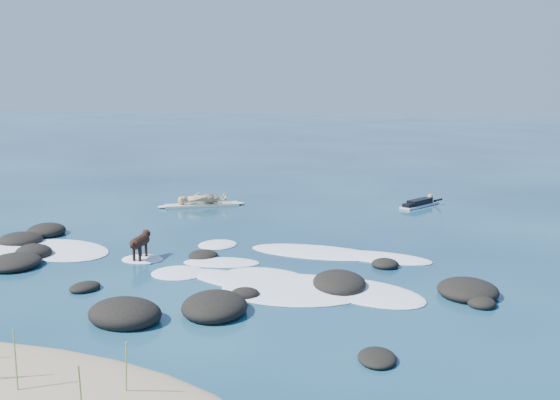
% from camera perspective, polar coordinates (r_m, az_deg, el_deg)
% --- Properties ---
extents(ground, '(160.00, 160.00, 0.00)m').
position_cam_1_polar(ground, '(16.34, -6.46, -5.40)').
color(ground, '#0A2642').
rests_on(ground, ground).
extents(reef_rocks, '(13.88, 7.25, 0.58)m').
position_cam_1_polar(reef_rocks, '(14.68, -11.37, -6.93)').
color(reef_rocks, black).
rests_on(reef_rocks, ground).
extents(breaking_foam, '(13.60, 5.57, 0.12)m').
position_cam_1_polar(breaking_foam, '(15.64, -7.08, -6.10)').
color(breaking_foam, white).
rests_on(breaking_foam, ground).
extents(standing_surfer_rig, '(2.93, 2.00, 1.86)m').
position_cam_1_polar(standing_surfer_rig, '(23.31, -7.18, 1.20)').
color(standing_surfer_rig, beige).
rests_on(standing_surfer_rig, ground).
extents(paddling_surfer_rig, '(1.45, 2.10, 0.38)m').
position_cam_1_polar(paddling_surfer_rig, '(23.80, 12.70, -0.26)').
color(paddling_surfer_rig, silver).
rests_on(paddling_surfer_rig, ground).
extents(dog, '(0.39, 1.18, 0.75)m').
position_cam_1_polar(dog, '(16.42, -12.63, -3.71)').
color(dog, black).
rests_on(dog, ground).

